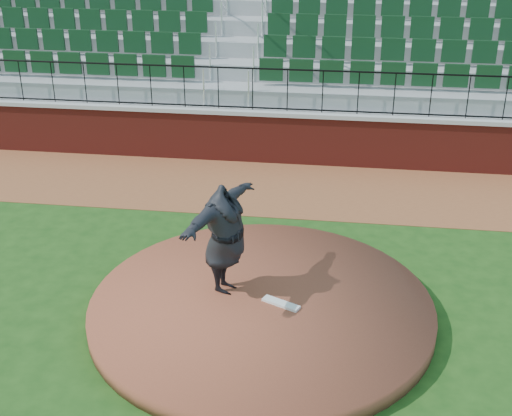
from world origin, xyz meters
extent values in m
plane|color=#1A4112|center=(0.00, 0.00, 0.00)|extent=(90.00, 90.00, 0.00)
cube|color=brown|center=(0.00, 5.40, 0.01)|extent=(34.00, 3.20, 0.01)
cube|color=maroon|center=(0.00, 7.00, 0.60)|extent=(34.00, 0.35, 1.20)
cube|color=#B7B7B7|center=(0.00, 7.00, 1.25)|extent=(34.00, 0.45, 0.10)
cube|color=maroon|center=(0.00, 12.52, 2.75)|extent=(34.00, 0.50, 5.50)
cylinder|color=brown|center=(0.25, 0.32, 0.12)|extent=(5.40, 5.40, 0.25)
cube|color=white|center=(0.56, 0.26, 0.27)|extent=(0.62, 0.40, 0.04)
imported|color=black|center=(-0.36, 0.58, 1.17)|extent=(1.24, 2.35, 1.84)
camera|label=1|loc=(1.38, -8.64, 6.12)|focal=47.71mm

